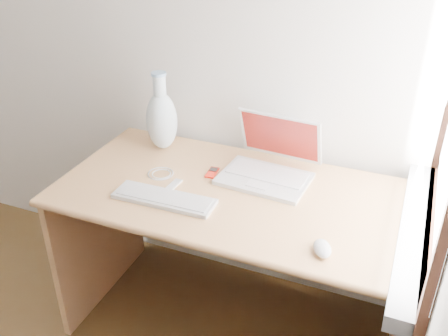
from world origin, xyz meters
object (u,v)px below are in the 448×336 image
at_px(external_keyboard, 164,198).
at_px(laptop, 268,164).
at_px(desk, 243,224).
at_px(vase, 162,119).

bearing_deg(external_keyboard, laptop, 46.14).
xyz_separation_m(desk, external_keyboard, (-0.24, -0.26, 0.23)).
bearing_deg(external_keyboard, vase, 117.51).
relative_size(laptop, external_keyboard, 0.93).
xyz_separation_m(desk, laptop, (0.08, 0.08, 0.28)).
bearing_deg(desk, laptop, 46.68).
height_order(desk, vase, vase).
distance_m(desk, laptop, 0.30).
relative_size(desk, vase, 3.95).
bearing_deg(vase, desk, -17.48).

